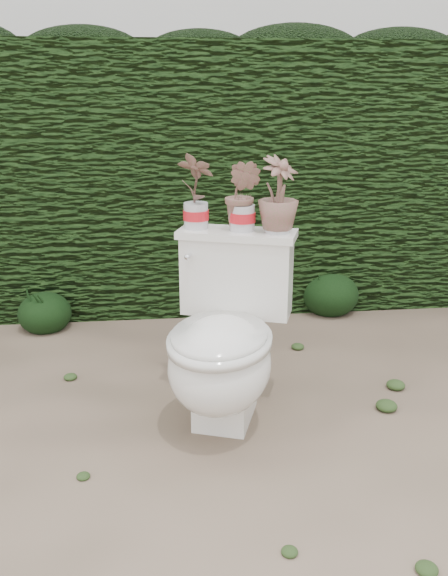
{
  "coord_description": "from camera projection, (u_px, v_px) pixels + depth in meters",
  "views": [
    {
      "loc": [
        -0.21,
        -2.39,
        1.36
      ],
      "look_at": [
        0.05,
        0.02,
        0.55
      ],
      "focal_mm": 38.0,
      "sensor_mm": 36.0,
      "label": 1
    }
  ],
  "objects": [
    {
      "name": "ground",
      "position": [
        213.0,
        407.0,
        2.71
      ],
      "size": [
        60.0,
        60.0,
        0.0
      ],
      "primitive_type": "plane",
      "color": "gray",
      "rests_on": "ground"
    },
    {
      "name": "hedge",
      "position": [
        190.0,
        175.0,
        3.96
      ],
      "size": [
        8.0,
        1.0,
        1.6
      ],
      "primitive_type": "cube",
      "color": "#213D14",
      "rests_on": "ground"
    },
    {
      "name": "house_wall",
      "position": [
        217.0,
        32.0,
        7.79
      ],
      "size": [
        8.0,
        3.5,
        4.0
      ],
      "primitive_type": "cube",
      "color": "silver",
      "rests_on": "ground"
    },
    {
      "name": "toilet",
      "position": [
        224.0,
        344.0,
        2.49
      ],
      "size": [
        0.65,
        0.79,
        0.78
      ],
      "rotation": [
        0.0,
        0.0,
        -0.33
      ],
      "color": "white",
      "rests_on": "ground"
    },
    {
      "name": "potted_plant_left",
      "position": [
        196.0,
        193.0,
        2.57
      ],
      "size": [
        0.2,
        0.19,
        0.31
      ],
      "primitive_type": "imported",
      "rotation": [
        0.0,
        0.0,
        2.48
      ],
      "color": "#286D22",
      "rests_on": "toilet"
    },
    {
      "name": "potted_plant_center",
      "position": [
        243.0,
        197.0,
        2.53
      ],
      "size": [
        0.2,
        0.19,
        0.28
      ],
      "primitive_type": "imported",
      "rotation": [
        0.0,
        0.0,
        5.65
      ],
      "color": "#286D22",
      "rests_on": "toilet"
    },
    {
      "name": "potted_plant_right",
      "position": [
        278.0,
        197.0,
        2.49
      ],
      "size": [
        0.24,
        0.24,
        0.3
      ],
      "primitive_type": "imported",
      "rotation": [
        0.0,
        0.0,
        0.68
      ],
      "color": "#286D22",
      "rests_on": "toilet"
    },
    {
      "name": "liriope_clump_1",
      "position": [
        44.0,
        309.0,
        3.54
      ],
      "size": [
        0.31,
        0.31,
        0.25
      ],
      "primitive_type": "ellipsoid",
      "color": "black",
      "rests_on": "ground"
    },
    {
      "name": "liriope_clump_2",
      "position": [
        330.0,
        290.0,
        3.81
      ],
      "size": [
        0.36,
        0.36,
        0.28
      ],
      "primitive_type": "ellipsoid",
      "color": "black",
      "rests_on": "ground"
    }
  ]
}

